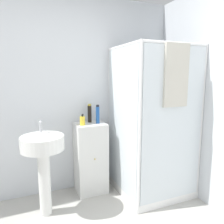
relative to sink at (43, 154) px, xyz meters
name	(u,v)px	position (x,y,z in m)	size (l,w,h in m)	color
wall_back	(47,97)	(0.12, 0.49, 0.56)	(6.40, 0.06, 2.50)	silver
shower_enclosure	(150,155)	(1.30, -0.06, -0.18)	(0.87, 0.90, 1.87)	white
vanity_cabinet	(91,158)	(0.61, 0.28, -0.23)	(0.38, 0.36, 0.91)	silver
sink	(43,154)	(0.00, 0.00, 0.00)	(0.45, 0.45, 1.02)	white
soap_dispenser	(82,121)	(0.50, 0.23, 0.28)	(0.06, 0.06, 0.14)	yellow
shampoo_bottle_tall_black	(90,113)	(0.63, 0.36, 0.34)	(0.05, 0.05, 0.24)	black
shampoo_bottle_blue	(98,114)	(0.70, 0.25, 0.34)	(0.05, 0.05, 0.24)	#1E4C93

